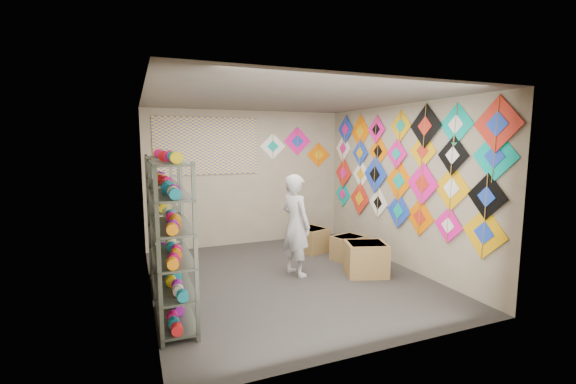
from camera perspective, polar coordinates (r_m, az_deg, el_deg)
name	(u,v)px	position (r m, az deg, el deg)	size (l,w,h in m)	color
ground	(289,278)	(6.07, 0.20, -12.66)	(4.50, 4.50, 0.00)	#33302D
room_walls	(289,172)	(5.71, 0.20, 3.01)	(4.50, 4.50, 4.50)	tan
shelf_rack_front	(172,243)	(4.58, -16.75, -7.29)	(0.40, 1.10, 1.90)	#4C5147
shelf_rack_back	(163,221)	(5.84, -17.97, -4.14)	(0.40, 1.10, 1.90)	#4C5147
string_spools	(167,224)	(5.19, -17.48, -4.50)	(0.12, 2.36, 0.12)	#F20E6D
kite_wall_display	(401,169)	(6.66, 16.40, 3.35)	(0.06, 4.34, 2.08)	#EEA609
back_wall_kites	(296,147)	(8.18, 1.25, 6.68)	(1.59, 0.02, 0.86)	white
poster	(207,146)	(7.62, -11.90, 6.67)	(2.00, 0.01, 1.10)	#72489D
shopkeeper	(296,225)	(6.02, 1.14, -4.93)	(0.54, 0.67, 1.59)	beige
carton_a	(366,259)	(6.26, 11.45, -9.67)	(0.62, 0.52, 0.52)	olive
carton_b	(348,248)	(6.97, 8.90, -8.21)	(0.52, 0.43, 0.43)	olive
carton_c	(311,240)	(7.39, 3.47, -7.09)	(0.48, 0.52, 0.46)	olive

